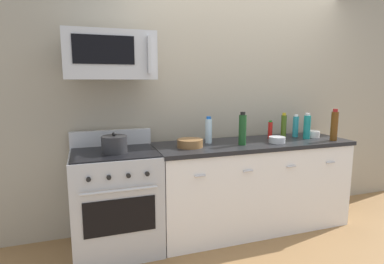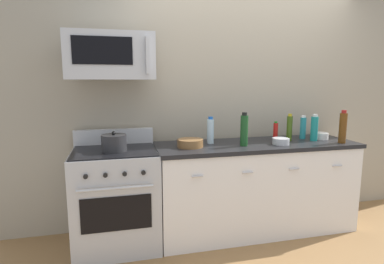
{
  "view_description": "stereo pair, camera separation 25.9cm",
  "coord_description": "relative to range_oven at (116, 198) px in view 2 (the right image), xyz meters",
  "views": [
    {
      "loc": [
        -1.62,
        -2.79,
        1.54
      ],
      "look_at": [
        -0.69,
        -0.05,
        1.07
      ],
      "focal_mm": 29.44,
      "sensor_mm": 36.0,
      "label": 1
    },
    {
      "loc": [
        -1.38,
        -2.86,
        1.54
      ],
      "look_at": [
        -0.69,
        -0.05,
        1.07
      ],
      "focal_mm": 29.44,
      "sensor_mm": 36.0,
      "label": 2
    }
  ],
  "objects": [
    {
      "name": "bottle_dish_soap",
      "position": [
        1.98,
        0.11,
        0.57
      ],
      "size": [
        0.06,
        0.06,
        0.25
      ],
      "color": "teal",
      "rests_on": "countertop_slab"
    },
    {
      "name": "bottle_sparkling_teal",
      "position": [
        2.03,
        -0.03,
        0.58
      ],
      "size": [
        0.07,
        0.07,
        0.28
      ],
      "color": "#197F7A",
      "rests_on": "countertop_slab"
    },
    {
      "name": "bottle_olive_oil",
      "position": [
        1.78,
        0.03,
        0.59
      ],
      "size": [
        0.06,
        0.06,
        0.28
      ],
      "color": "#385114",
      "rests_on": "countertop_slab"
    },
    {
      "name": "ground_plane",
      "position": [
        1.4,
        -0.0,
        -0.47
      ],
      "size": [
        6.16,
        6.16,
        0.0
      ],
      "primitive_type": "plane",
      "color": "olive"
    },
    {
      "name": "bottle_hot_sauce_red",
      "position": [
        1.66,
        0.1,
        0.54
      ],
      "size": [
        0.05,
        0.05,
        0.2
      ],
      "color": "#B21914",
      "rests_on": "countertop_slab"
    },
    {
      "name": "bottle_wine_green",
      "position": [
        1.21,
        -0.1,
        0.6
      ],
      "size": [
        0.07,
        0.07,
        0.32
      ],
      "color": "#19471E",
      "rests_on": "countertop_slab"
    },
    {
      "name": "bowl_wooden_salad",
      "position": [
        0.7,
        -0.03,
        0.49
      ],
      "size": [
        0.25,
        0.25,
        0.07
      ],
      "color": "brown",
      "rests_on": "countertop_slab"
    },
    {
      "name": "back_wall",
      "position": [
        1.4,
        0.41,
        0.88
      ],
      "size": [
        5.13,
        0.1,
        2.7
      ],
      "primitive_type": "cube",
      "color": "#9E937F",
      "rests_on": "ground_plane"
    },
    {
      "name": "bottle_wine_amber",
      "position": [
        2.23,
        -0.2,
        0.61
      ],
      "size": [
        0.07,
        0.07,
        0.33
      ],
      "color": "#59330F",
      "rests_on": "countertop_slab"
    },
    {
      "name": "stockpot",
      "position": [
        0.0,
        -0.05,
        0.53
      ],
      "size": [
        0.22,
        0.22,
        0.18
      ],
      "color": "#262628",
      "rests_on": "range_oven"
    },
    {
      "name": "bowl_steel_prep",
      "position": [
        1.6,
        -0.12,
        0.48
      ],
      "size": [
        0.16,
        0.16,
        0.06
      ],
      "color": "#B2B5BA",
      "rests_on": "countertop_slab"
    },
    {
      "name": "counter_unit",
      "position": [
        1.4,
        -0.0,
        -0.01
      ],
      "size": [
        2.04,
        0.66,
        0.92
      ],
      "color": "white",
      "rests_on": "ground_plane"
    },
    {
      "name": "microwave",
      "position": [
        0.0,
        0.04,
        1.28
      ],
      "size": [
        0.74,
        0.44,
        0.4
      ],
      "color": "#B7BABF"
    },
    {
      "name": "bowl_white_ceramic",
      "position": [
        2.15,
        0.04,
        0.49
      ],
      "size": [
        0.17,
        0.17,
        0.07
      ],
      "color": "white",
      "rests_on": "countertop_slab"
    },
    {
      "name": "bottle_water_clear",
      "position": [
        0.94,
        0.09,
        0.58
      ],
      "size": [
        0.07,
        0.07,
        0.27
      ],
      "color": "silver",
      "rests_on": "countertop_slab"
    },
    {
      "name": "range_oven",
      "position": [
        0.0,
        0.0,
        0.0
      ],
      "size": [
        0.76,
        0.69,
        1.07
      ],
      "color": "#B7BABF",
      "rests_on": "ground_plane"
    }
  ]
}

